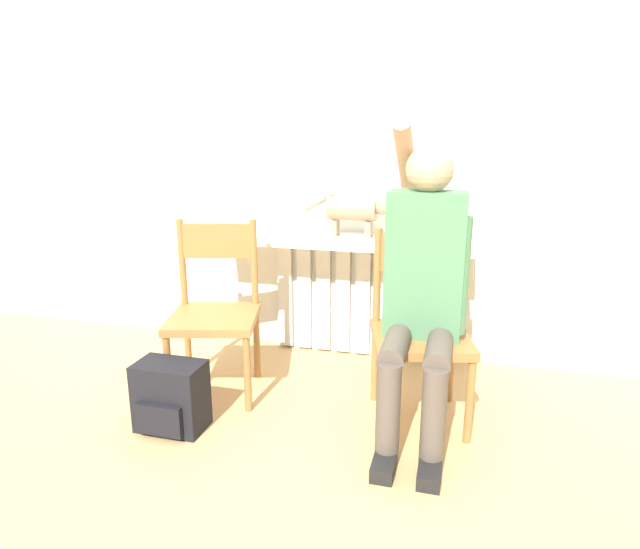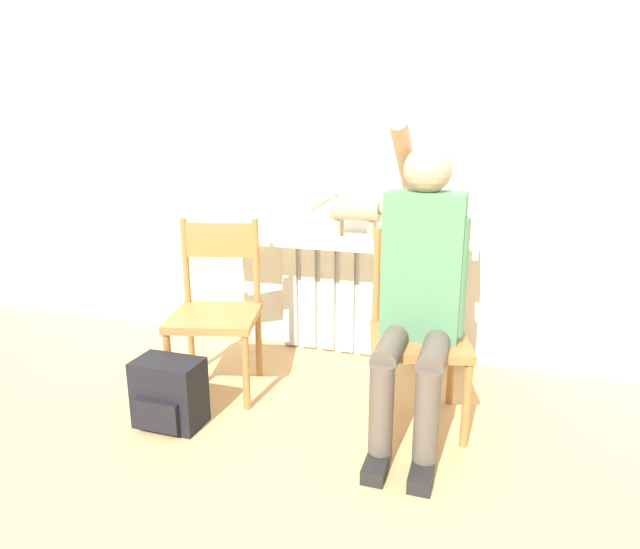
# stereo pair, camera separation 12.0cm
# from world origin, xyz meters

# --- Properties ---
(ground_plane) EXTENTS (12.00, 12.00, 0.00)m
(ground_plane) POSITION_xyz_m (0.00, 0.00, 0.00)
(ground_plane) COLOR tan
(wall_with_window) EXTENTS (7.00, 0.06, 2.70)m
(wall_with_window) POSITION_xyz_m (0.00, 1.23, 1.35)
(wall_with_window) COLOR silver
(wall_with_window) RESTS_ON ground_plane
(radiator) EXTENTS (0.85, 0.08, 0.70)m
(radiator) POSITION_xyz_m (-0.00, 1.15, 0.35)
(radiator) COLOR silver
(radiator) RESTS_ON ground_plane
(windowsill) EXTENTS (1.49, 0.34, 0.05)m
(windowsill) POSITION_xyz_m (0.00, 1.03, 0.73)
(windowsill) COLOR white
(windowsill) RESTS_ON radiator
(window_glass) EXTENTS (1.43, 0.01, 0.99)m
(window_glass) POSITION_xyz_m (0.00, 1.20, 1.25)
(window_glass) COLOR white
(window_glass) RESTS_ON windowsill
(chair_left) EXTENTS (0.53, 0.53, 0.89)m
(chair_left) POSITION_xyz_m (-0.53, 0.48, 0.45)
(chair_left) COLOR #9E6B38
(chair_left) RESTS_ON ground_plane
(chair_right) EXTENTS (0.52, 0.52, 0.89)m
(chair_right) POSITION_xyz_m (0.51, 0.48, 0.45)
(chair_right) COLOR #9E6B38
(chair_right) RESTS_ON ground_plane
(person) EXTENTS (0.36, 0.95, 1.40)m
(person) POSITION_xyz_m (0.52, 0.38, 0.70)
(person) COLOR brown
(person) RESTS_ON ground_plane
(cat) EXTENTS (0.50, 0.13, 0.26)m
(cat) POSITION_xyz_m (0.09, 1.03, 0.91)
(cat) COLOR #9E896B
(cat) RESTS_ON windowsill
(backpack) EXTENTS (0.31, 0.22, 0.32)m
(backpack) POSITION_xyz_m (-0.56, 0.06, 0.16)
(backpack) COLOR black
(backpack) RESTS_ON ground_plane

